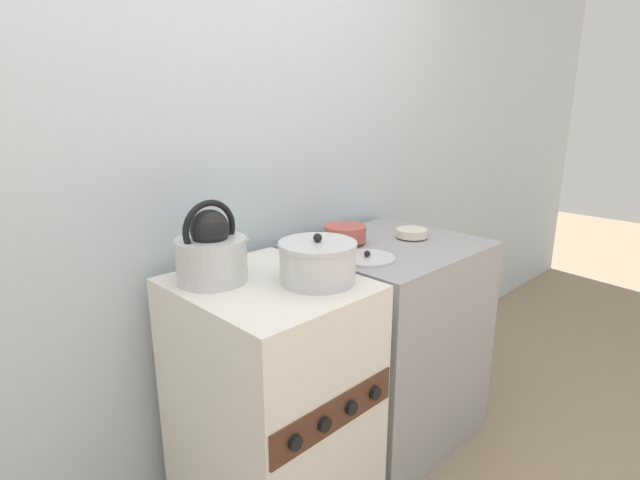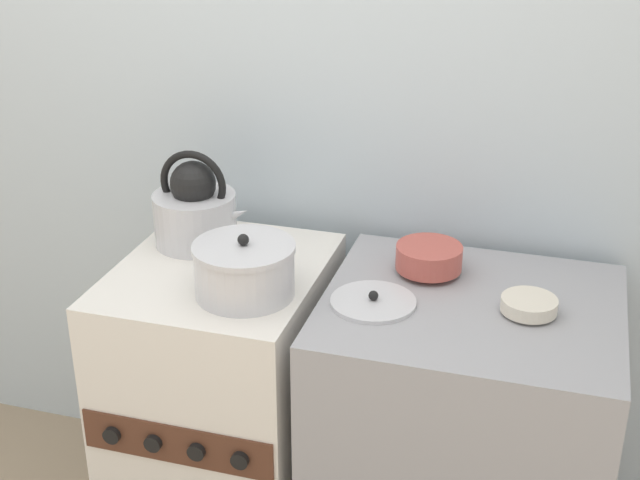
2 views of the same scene
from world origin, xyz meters
The scene contains 8 objects.
wall_back centered at (0.00, 0.70, 1.25)m, with size 7.00×0.06×2.50m.
stove centered at (0.00, 0.30, 0.44)m, with size 0.52×0.63×0.88m.
counter centered at (0.65, 0.32, 0.44)m, with size 0.72×0.63×0.88m.
kettle centered at (-0.12, 0.44, 0.98)m, with size 0.28×0.22×0.27m.
cooking_pot centered at (0.12, 0.19, 0.95)m, with size 0.25×0.25×0.16m.
enamel_bowl centered at (0.52, 0.45, 0.92)m, with size 0.17×0.17×0.08m.
small_ceramic_bowl centered at (0.79, 0.30, 0.90)m, with size 0.13×0.13×0.04m.
loose_pot_lid centered at (0.43, 0.25, 0.88)m, with size 0.21×0.21×0.03m.
Camera 1 is at (-0.93, -0.88, 1.44)m, focal length 28.00 mm.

